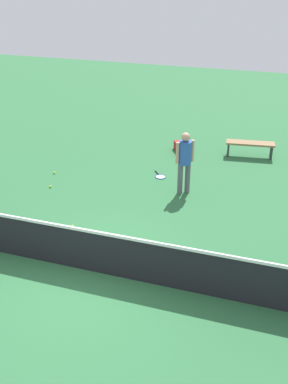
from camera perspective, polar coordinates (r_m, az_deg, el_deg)
ground_plane at (r=9.29m, az=-6.64°, el=-9.85°), size 40.00×40.00×0.00m
court_net at (r=9.00m, az=-6.81°, el=-7.30°), size 10.09×0.09×1.07m
player_near_side at (r=11.80m, az=5.16°, el=4.30°), size 0.48×0.48×1.70m
tennis_racket_near_player at (r=13.08m, az=2.06°, el=1.98°), size 0.49×0.57×0.03m
tennis_ball_near_player at (r=13.51m, az=-11.25°, el=2.40°), size 0.07×0.07×0.07m
tennis_ball_by_net at (r=10.71m, az=-9.03°, el=-4.31°), size 0.07×0.07×0.07m
tennis_ball_midcourt at (r=9.22m, az=15.15°, el=-10.84°), size 0.07×0.07×0.07m
tennis_ball_baseline at (r=12.69m, az=-11.74°, el=0.67°), size 0.07×0.07×0.07m
courtside_bench at (r=14.72m, az=13.28°, el=5.89°), size 1.54×0.60×0.48m
equipment_bag at (r=14.83m, az=4.66°, el=5.57°), size 0.65×0.83×0.28m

